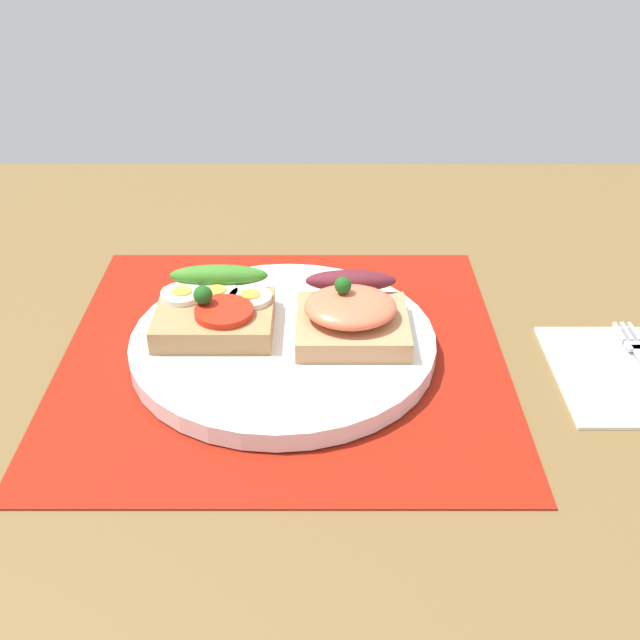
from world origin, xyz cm
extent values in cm
cube|color=brown|center=(0.00, 0.00, -1.60)|extent=(120.00, 90.00, 3.20)
cube|color=maroon|center=(0.00, 0.00, 0.15)|extent=(37.02, 35.91, 0.30)
cylinder|color=white|center=(0.00, 0.00, 1.09)|extent=(25.46, 25.46, 1.58)
cube|color=tan|center=(-5.74, 0.86, 2.88)|extent=(9.76, 7.68, 1.99)
cylinder|color=red|center=(-4.77, -0.05, 4.17)|extent=(4.85, 4.85, 0.60)
ellipsoid|color=#3D8226|center=(-5.74, 5.10, 4.77)|extent=(8.59, 2.20, 1.80)
sphere|color=#1E5919|center=(-6.53, 0.86, 5.27)|extent=(1.60, 1.60, 1.60)
cylinder|color=white|center=(-8.67, 2.95, 4.12)|extent=(3.63, 3.63, 0.50)
cylinder|color=yellow|center=(-8.67, 2.95, 4.45)|extent=(1.63, 1.63, 0.16)
cylinder|color=white|center=(-5.74, 3.12, 4.12)|extent=(3.63, 3.63, 0.50)
cylinder|color=yellow|center=(-5.74, 3.12, 4.45)|extent=(1.63, 1.63, 0.16)
cylinder|color=white|center=(-2.81, 2.40, 4.12)|extent=(3.63, 3.63, 0.50)
cylinder|color=yellow|center=(-2.81, 2.40, 4.45)|extent=(1.63, 1.63, 0.16)
cube|color=tan|center=(5.74, -0.05, 2.76)|extent=(9.24, 8.41, 1.77)
ellipsoid|color=#F2704B|center=(5.56, 0.27, 4.65)|extent=(7.58, 6.73, 2.01)
ellipsoid|color=maroon|center=(5.74, 4.56, 4.55)|extent=(7.86, 2.20, 1.80)
sphere|color=#1E5919|center=(4.94, 0.55, 6.36)|extent=(1.40, 1.40, 1.40)
cube|color=#B7B7BC|center=(29.68, 0.23, 0.76)|extent=(1.50, 1.20, 0.32)
cube|color=#B7B7BC|center=(29.03, 2.23, 0.76)|extent=(0.32, 2.80, 0.32)
cube|color=#B7B7BC|center=(29.68, 2.23, 0.76)|extent=(0.32, 2.80, 0.32)
cube|color=#B7B7BC|center=(30.33, 2.23, 0.76)|extent=(0.32, 2.80, 0.32)
camera|label=1|loc=(3.08, -53.60, 36.94)|focal=43.13mm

